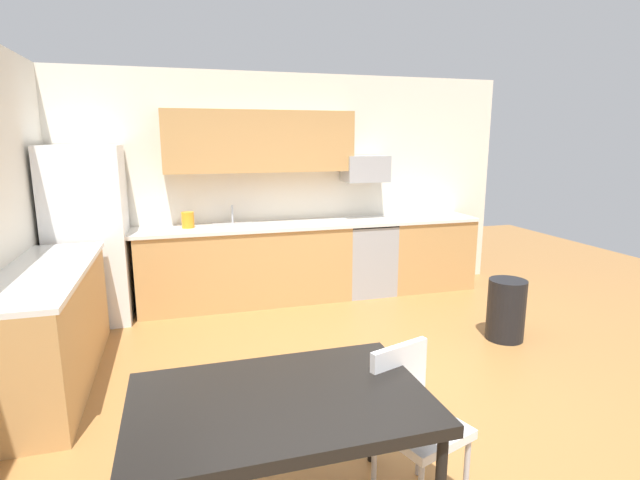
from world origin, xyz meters
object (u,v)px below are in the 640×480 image
at_px(chair_near_table, 412,413).
at_px(kettle, 188,221).
at_px(microwave, 365,169).
at_px(dining_table, 281,409).
at_px(trash_bin, 506,310).
at_px(oven_range, 367,257).
at_px(refrigerator, 89,235).

xyz_separation_m(chair_near_table, kettle, (-1.03, 3.53, 0.52)).
bearing_deg(microwave, chair_near_table, -107.57).
bearing_deg(kettle, microwave, 1.32).
distance_m(dining_table, kettle, 3.60).
relative_size(trash_bin, kettle, 3.00).
distance_m(oven_range, trash_bin, 1.94).
height_order(refrigerator, chair_near_table, refrigerator).
xyz_separation_m(microwave, kettle, (-2.16, -0.05, -0.55)).
relative_size(refrigerator, microwave, 3.46).
distance_m(refrigerator, oven_range, 3.22).
relative_size(dining_table, chair_near_table, 1.65).
xyz_separation_m(oven_range, trash_bin, (0.75, -1.78, -0.16)).
bearing_deg(refrigerator, oven_range, 1.44).
bearing_deg(trash_bin, kettle, 147.76).
relative_size(refrigerator, chair_near_table, 2.20).
bearing_deg(dining_table, oven_range, 62.29).
bearing_deg(microwave, oven_range, -90.00).
relative_size(microwave, dining_table, 0.39).
distance_m(oven_range, microwave, 1.11).
relative_size(oven_range, dining_table, 0.65).
xyz_separation_m(microwave, dining_table, (-1.85, -3.62, -0.89)).
height_order(dining_table, trash_bin, dining_table).
bearing_deg(trash_bin, chair_near_table, -138.01).
relative_size(microwave, kettle, 2.70).
height_order(chair_near_table, trash_bin, chair_near_table).
height_order(microwave, trash_bin, microwave).
xyz_separation_m(refrigerator, dining_table, (1.33, -3.44, -0.26)).
distance_m(microwave, chair_near_table, 3.90).
xyz_separation_m(refrigerator, microwave, (3.18, 0.18, 0.63)).
relative_size(refrigerator, kettle, 9.34).
xyz_separation_m(dining_table, trash_bin, (2.60, 1.74, -0.38)).
height_order(trash_bin, kettle, kettle).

